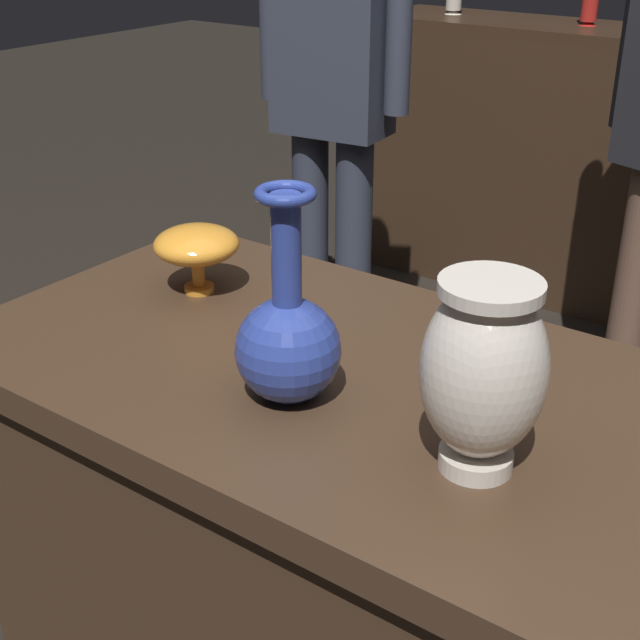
{
  "coord_description": "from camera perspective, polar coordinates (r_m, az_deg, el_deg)",
  "views": [
    {
      "loc": [
        0.62,
        -0.93,
        1.43
      ],
      "look_at": [
        -0.01,
        -0.05,
        0.9
      ],
      "focal_mm": 50.11,
      "sensor_mm": 36.0,
      "label": 1
    }
  ],
  "objects": [
    {
      "name": "visitor_near_left",
      "position": [
        2.6,
        0.81,
        15.04
      ],
      "size": [
        0.47,
        0.21,
        1.59
      ],
      "rotation": [
        0.0,
        0.0,
        3.25
      ],
      "color": "#333847",
      "rests_on": "ground_plane"
    },
    {
      "name": "vase_left_accent",
      "position": [
        1.52,
        -7.89,
        4.71
      ],
      "size": [
        0.14,
        0.14,
        0.12
      ],
      "color": "orange",
      "rests_on": "display_plinth"
    },
    {
      "name": "vase_tall_behind",
      "position": [
        1.03,
        10.41,
        -3.19
      ],
      "size": [
        0.15,
        0.15,
        0.24
      ],
      "color": "silver",
      "rests_on": "display_plinth"
    },
    {
      "name": "display_plinth",
      "position": [
        1.52,
        1.68,
        -16.49
      ],
      "size": [
        1.2,
        0.64,
        0.8
      ],
      "color": "#422D1E",
      "rests_on": "ground_plane"
    },
    {
      "name": "vase_centerpiece",
      "position": [
        1.18,
        -2.07,
        -1.23
      ],
      "size": [
        0.14,
        0.14,
        0.3
      ],
      "color": "#2D429E",
      "rests_on": "display_plinth"
    }
  ]
}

